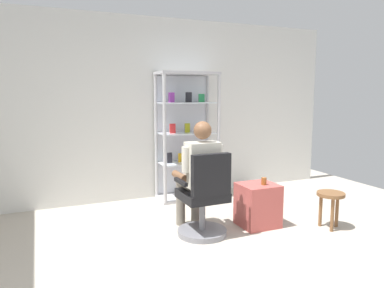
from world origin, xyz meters
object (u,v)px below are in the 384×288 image
(display_cabinet_main, at_px, (186,135))
(storage_crate, at_px, (258,205))
(tea_glass, at_px, (264,181))
(seated_shopkeeper, at_px, (198,171))
(wooden_stool, at_px, (331,200))
(office_chair, at_px, (204,202))

(display_cabinet_main, bearing_deg, storage_crate, -77.59)
(display_cabinet_main, distance_m, tea_glass, 1.63)
(seated_shopkeeper, height_order, wooden_stool, seated_shopkeeper)
(display_cabinet_main, height_order, storage_crate, display_cabinet_main)
(display_cabinet_main, height_order, tea_glass, display_cabinet_main)
(storage_crate, relative_size, wooden_stool, 1.18)
(office_chair, height_order, seated_shopkeeper, seated_shopkeeper)
(seated_shopkeeper, bearing_deg, wooden_stool, -19.32)
(storage_crate, bearing_deg, office_chair, -176.11)
(office_chair, xyz_separation_m, seated_shopkeeper, (-0.00, 0.16, 0.32))
(office_chair, bearing_deg, wooden_stool, -13.52)
(office_chair, xyz_separation_m, wooden_stool, (1.48, -0.35, -0.05))
(display_cabinet_main, relative_size, storage_crate, 3.70)
(seated_shopkeeper, height_order, tea_glass, seated_shopkeeper)
(seated_shopkeeper, bearing_deg, display_cabinet_main, 73.53)
(office_chair, distance_m, seated_shopkeeper, 0.36)
(display_cabinet_main, distance_m, wooden_stool, 2.26)
(display_cabinet_main, xyz_separation_m, wooden_stool, (1.07, -1.90, -0.62))
(storage_crate, xyz_separation_m, wooden_stool, (0.74, -0.40, 0.09))
(display_cabinet_main, xyz_separation_m, office_chair, (-0.41, -1.54, -0.57))
(display_cabinet_main, bearing_deg, office_chair, -104.73)
(display_cabinet_main, distance_m, storage_crate, 1.68)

